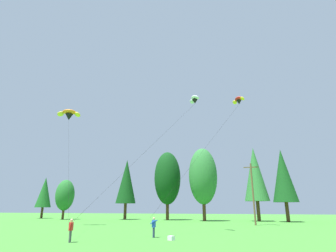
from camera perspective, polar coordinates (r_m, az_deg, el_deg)
treeline_tree_a at (r=77.13m, az=-24.29°, el=-12.44°), size 3.78×3.78×9.89m
treeline_tree_b at (r=68.06m, az=-20.62°, el=-13.29°), size 4.14×4.14×8.65m
treeline_tree_c at (r=64.50m, az=-8.64°, el=-11.31°), size 4.50×4.50×13.18m
treeline_tree_d at (r=61.08m, az=-0.12°, el=-10.74°), size 5.70×5.70×14.44m
treeline_tree_e at (r=56.86m, az=7.28°, el=-10.26°), size 5.66×5.66×14.30m
treeline_tree_f at (r=58.66m, az=17.63°, el=-9.46°), size 4.77×4.77×14.40m
treeline_tree_g at (r=57.43m, az=22.79°, el=-9.44°), size 4.55×4.55×13.42m
utility_pole at (r=44.79m, az=17.23°, el=-12.91°), size 2.20×0.26×9.15m
kite_flyer_near at (r=23.41m, az=-19.53°, el=-19.44°), size 0.36×0.60×1.69m
kite_flyer_mid at (r=25.76m, az=-2.97°, el=-19.94°), size 0.53×0.56×1.69m
parafoil_kite_high_orange at (r=45.84m, az=-19.87°, el=2.29°), size 14.45×17.04×16.22m
parafoil_kite_mid_red_yellow at (r=44.90m, az=14.45°, el=5.14°), size 9.60×18.55×17.81m
parafoil_kite_far_white at (r=33.64m, az=5.51°, el=5.46°), size 8.92×12.40×14.48m
picnic_cooler at (r=23.69m, az=0.67°, el=-22.27°), size 0.63×0.59×0.34m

